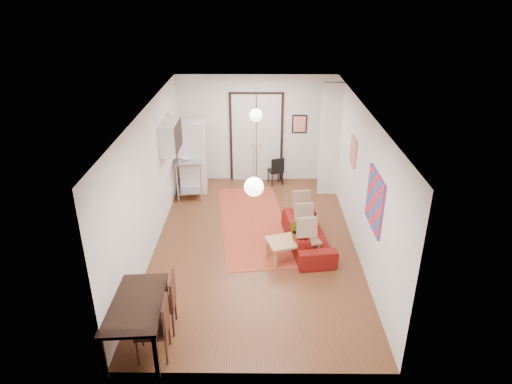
{
  "coord_description": "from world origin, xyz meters",
  "views": [
    {
      "loc": [
        0.08,
        -8.3,
        5.12
      ],
      "look_at": [
        0.02,
        -0.06,
        1.25
      ],
      "focal_mm": 32.0,
      "sensor_mm": 36.0,
      "label": 1
    }
  ],
  "objects_px": {
    "dining_table": "(135,307)",
    "black_side_chair": "(275,167)",
    "dining_chair_far": "(153,320)",
    "dining_chair_near": "(161,296)",
    "coffee_table": "(293,242)",
    "sofa": "(308,234)",
    "kitchen_counter": "(189,168)",
    "fridge": "(193,156)"
  },
  "relations": [
    {
      "from": "sofa",
      "to": "dining_chair_far",
      "type": "distance_m",
      "value": 3.96
    },
    {
      "from": "dining_table",
      "to": "dining_chair_near",
      "type": "relative_size",
      "value": 1.51
    },
    {
      "from": "coffee_table",
      "to": "kitchen_counter",
      "type": "height_order",
      "value": "kitchen_counter"
    },
    {
      "from": "fridge",
      "to": "dining_chair_far",
      "type": "bearing_deg",
      "value": -91.0
    },
    {
      "from": "dining_table",
      "to": "black_side_chair",
      "type": "height_order",
      "value": "dining_table"
    },
    {
      "from": "black_side_chair",
      "to": "fridge",
      "type": "bearing_deg",
      "value": -8.08
    },
    {
      "from": "kitchen_counter",
      "to": "dining_chair_far",
      "type": "bearing_deg",
      "value": -95.24
    },
    {
      "from": "dining_table",
      "to": "dining_chair_far",
      "type": "distance_m",
      "value": 0.33
    },
    {
      "from": "sofa",
      "to": "fridge",
      "type": "height_order",
      "value": "fridge"
    },
    {
      "from": "coffee_table",
      "to": "dining_chair_near",
      "type": "relative_size",
      "value": 1.16
    },
    {
      "from": "kitchen_counter",
      "to": "sofa",
      "type": "bearing_deg",
      "value": -51.62
    },
    {
      "from": "sofa",
      "to": "dining_chair_near",
      "type": "distance_m",
      "value": 3.55
    },
    {
      "from": "dining_chair_far",
      "to": "dining_table",
      "type": "bearing_deg",
      "value": -118.05
    },
    {
      "from": "dining_table",
      "to": "black_side_chair",
      "type": "xyz_separation_m",
      "value": [
        2.27,
        6.15,
        -0.25
      ]
    },
    {
      "from": "dining_chair_far",
      "to": "dining_chair_near",
      "type": "bearing_deg",
      "value": 175.92
    },
    {
      "from": "dining_chair_near",
      "to": "black_side_chair",
      "type": "distance_m",
      "value": 6.04
    },
    {
      "from": "dining_table",
      "to": "black_side_chair",
      "type": "bearing_deg",
      "value": 69.74
    },
    {
      "from": "fridge",
      "to": "dining_chair_far",
      "type": "height_order",
      "value": "fridge"
    },
    {
      "from": "coffee_table",
      "to": "fridge",
      "type": "bearing_deg",
      "value": 125.79
    },
    {
      "from": "coffee_table",
      "to": "dining_chair_near",
      "type": "xyz_separation_m",
      "value": [
        -2.22,
        -1.93,
        0.18
      ]
    },
    {
      "from": "sofa",
      "to": "coffee_table",
      "type": "relative_size",
      "value": 1.71
    },
    {
      "from": "fridge",
      "to": "dining_chair_near",
      "type": "distance_m",
      "value": 5.26
    },
    {
      "from": "dining_table",
      "to": "black_side_chair",
      "type": "distance_m",
      "value": 6.56
    },
    {
      "from": "kitchen_counter",
      "to": "dining_chair_near",
      "type": "xyz_separation_m",
      "value": [
        0.28,
        -5.14,
        -0.1
      ]
    },
    {
      "from": "fridge",
      "to": "dining_table",
      "type": "distance_m",
      "value": 5.7
    },
    {
      "from": "dining_table",
      "to": "dining_chair_near",
      "type": "bearing_deg",
      "value": 58.5
    },
    {
      "from": "sofa",
      "to": "dining_chair_far",
      "type": "xyz_separation_m",
      "value": [
        -2.57,
        -2.99,
        0.29
      ]
    },
    {
      "from": "sofa",
      "to": "kitchen_counter",
      "type": "xyz_separation_m",
      "value": [
        -2.85,
        2.71,
        0.39
      ]
    },
    {
      "from": "kitchen_counter",
      "to": "dining_chair_far",
      "type": "distance_m",
      "value": 5.71
    },
    {
      "from": "fridge",
      "to": "dining_table",
      "type": "bearing_deg",
      "value": -93.74
    },
    {
      "from": "fridge",
      "to": "dining_table",
      "type": "relative_size",
      "value": 1.26
    },
    {
      "from": "black_side_chair",
      "to": "dining_chair_far",
      "type": "bearing_deg",
      "value": 52.36
    },
    {
      "from": "coffee_table",
      "to": "dining_table",
      "type": "xyz_separation_m",
      "value": [
        -2.5,
        -2.38,
        0.32
      ]
    },
    {
      "from": "dining_chair_near",
      "to": "sofa",
      "type": "bearing_deg",
      "value": 129.21
    },
    {
      "from": "coffee_table",
      "to": "kitchen_counter",
      "type": "relative_size",
      "value": 0.81
    },
    {
      "from": "dining_table",
      "to": "kitchen_counter",
      "type": "bearing_deg",
      "value": 90.0
    },
    {
      "from": "coffee_table",
      "to": "sofa",
      "type": "bearing_deg",
      "value": 54.56
    },
    {
      "from": "fridge",
      "to": "kitchen_counter",
      "type": "bearing_deg",
      "value": -138.04
    },
    {
      "from": "dining_chair_near",
      "to": "kitchen_counter",
      "type": "bearing_deg",
      "value": 178.99
    },
    {
      "from": "coffee_table",
      "to": "dining_table",
      "type": "bearing_deg",
      "value": -136.37
    },
    {
      "from": "kitchen_counter",
      "to": "fridge",
      "type": "xyz_separation_m",
      "value": [
        0.11,
        0.11,
        0.27
      ]
    },
    {
      "from": "sofa",
      "to": "kitchen_counter",
      "type": "height_order",
      "value": "kitchen_counter"
    }
  ]
}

